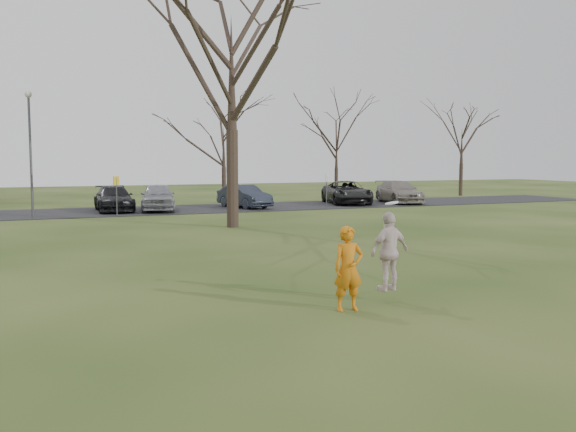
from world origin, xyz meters
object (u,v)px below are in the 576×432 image
at_px(car_4, 158,197).
at_px(car_7, 399,192).
at_px(catching_play, 389,251).
at_px(car_3, 114,199).
at_px(car_6, 347,192).
at_px(big_tree, 231,64).
at_px(lamp_post, 30,138).
at_px(player_defender, 348,269).
at_px(car_5, 244,196).

distance_m(car_4, car_7, 16.06).
xyz_separation_m(car_7, catching_play, (-15.93, -24.25, 0.30)).
distance_m(car_3, car_6, 14.78).
relative_size(car_6, catching_play, 2.83).
xyz_separation_m(car_6, big_tree, (-11.02, -10.13, 6.22)).
relative_size(car_4, big_tree, 0.33).
bearing_deg(big_tree, car_6, 42.57).
bearing_deg(car_3, lamp_post, -146.41).
relative_size(player_defender, lamp_post, 0.27).
bearing_deg(player_defender, catching_play, 22.00).
xyz_separation_m(car_4, car_6, (12.46, 0.69, -0.04)).
distance_m(car_3, catching_play, 25.04).
bearing_deg(player_defender, car_6, 68.07).
xyz_separation_m(car_6, car_7, (3.60, -0.63, -0.01)).
height_order(car_6, car_7, car_6).
xyz_separation_m(car_3, big_tree, (3.76, -10.16, 6.26)).
bearing_deg(car_5, big_tree, -125.81).
xyz_separation_m(player_defender, car_5, (6.20, 24.65, -0.11)).
bearing_deg(car_7, big_tree, -135.79).
bearing_deg(car_6, lamp_post, -158.60).
height_order(car_3, big_tree, big_tree).
distance_m(car_6, big_tree, 16.21).
height_order(car_7, lamp_post, lamp_post).
bearing_deg(car_5, car_4, 167.29).
xyz_separation_m(car_4, big_tree, (1.43, -9.43, 6.18)).
distance_m(catching_play, big_tree, 15.96).
height_order(player_defender, car_4, player_defender).
xyz_separation_m(car_3, car_7, (18.38, -0.67, 0.03)).
xyz_separation_m(car_4, car_7, (16.06, 0.06, -0.05)).
relative_size(lamp_post, big_tree, 0.45).
height_order(player_defender, car_7, player_defender).
relative_size(car_7, big_tree, 0.36).
relative_size(car_5, big_tree, 0.30).
bearing_deg(car_7, catching_play, -112.08).
xyz_separation_m(car_4, lamp_post, (-6.57, -1.93, 3.15)).
relative_size(car_5, catching_play, 2.21).
xyz_separation_m(car_5, car_7, (10.85, -0.08, 0.04)).
distance_m(car_7, catching_play, 29.02).
relative_size(car_5, car_6, 0.78).
relative_size(car_3, car_7, 0.96).
relative_size(car_3, big_tree, 0.34).
distance_m(car_3, lamp_post, 5.96).
xyz_separation_m(player_defender, catching_play, (1.13, 0.32, 0.23)).
relative_size(player_defender, catching_play, 0.89).
height_order(car_3, catching_play, catching_play).
bearing_deg(catching_play, player_defender, -164.16).
xyz_separation_m(car_7, big_tree, (-14.62, -9.50, 6.23)).
relative_size(car_4, car_5, 1.10).
bearing_deg(car_3, big_tree, -68.23).
height_order(car_7, big_tree, big_tree).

